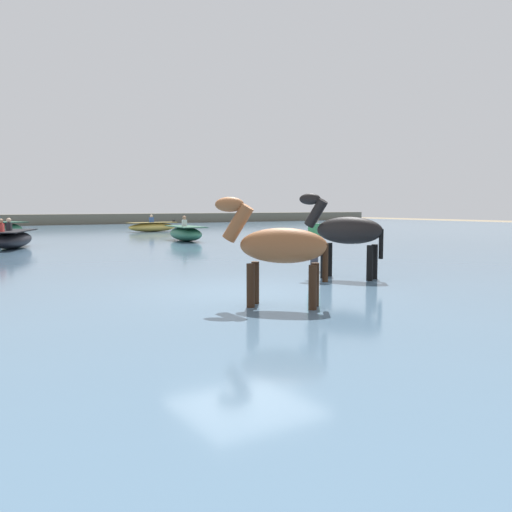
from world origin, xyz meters
TOP-DOWN VIEW (x-y plane):
  - ground_plane at (0.00, 0.00)m, footprint 120.00×120.00m
  - water_surface at (0.00, 10.00)m, footprint 90.00×90.00m
  - horse_lead_black at (2.92, 0.51)m, footprint 1.29×1.88m
  - horse_trailing_chestnut at (-0.33, -1.57)m, footprint 1.54×1.53m
  - boat_mid_channel at (-1.98, 13.98)m, footprint 2.44×3.71m
  - boat_far_inshore at (7.66, 24.03)m, footprint 3.34×1.37m
  - boat_distant_east at (5.55, 14.57)m, footprint 1.60×3.42m
  - person_wading_close at (3.37, 2.20)m, footprint 0.37×0.31m

SIDE VIEW (x-z plane):
  - ground_plane at x=0.00m, z-range 0.00..0.00m
  - water_surface at x=0.00m, z-range 0.00..0.26m
  - boat_far_inshore at x=7.66m, z-range 0.02..1.10m
  - boat_distant_east at x=5.55m, z-range 0.02..1.18m
  - boat_mid_channel at x=-1.98m, z-range 0.02..1.18m
  - person_wading_close at x=3.37m, z-range 0.05..1.68m
  - horse_trailing_chestnut at x=-0.33m, z-range 0.18..2.20m
  - horse_lead_black at x=2.92m, z-range 0.20..2.35m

